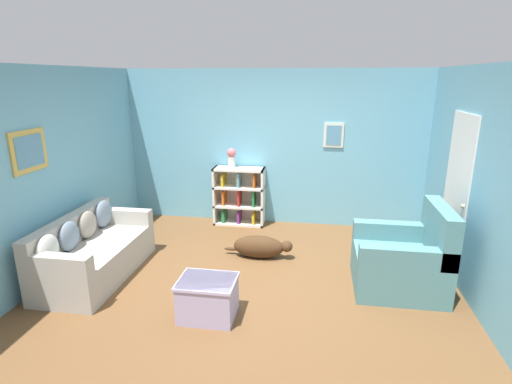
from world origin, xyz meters
TOP-DOWN VIEW (x-y plane):
  - ground_plane at (0.00, 0.00)m, footprint 14.00×14.00m
  - wall_back at (0.00, 2.25)m, footprint 5.60×0.13m
  - wall_left at (-2.55, -0.00)m, footprint 0.13×5.00m
  - wall_right at (2.55, 0.02)m, footprint 0.16×5.00m
  - couch at (-2.02, -0.14)m, footprint 0.81×1.72m
  - bookshelf at (-0.54, 2.03)m, footprint 0.86×0.35m
  - recliner_chair at (1.83, 0.14)m, footprint 1.02×0.97m
  - coffee_table at (-0.32, -0.82)m, footprint 0.60×0.47m
  - dog at (0.01, 0.71)m, footprint 0.98×0.29m
  - vase at (-0.67, 2.00)m, footprint 0.15×0.15m

SIDE VIEW (x-z plane):
  - ground_plane at x=0.00m, z-range 0.00..0.00m
  - dog at x=0.01m, z-range 0.00..0.32m
  - coffee_table at x=-0.32m, z-range 0.01..0.45m
  - couch at x=-2.02m, z-range -0.09..0.72m
  - recliner_chair at x=1.83m, z-range -0.16..0.88m
  - bookshelf at x=-0.54m, z-range -0.01..0.98m
  - vase at x=-0.67m, z-range 1.01..1.34m
  - wall_right at x=2.55m, z-range -0.01..2.59m
  - wall_back at x=0.00m, z-range 0.00..2.60m
  - wall_left at x=-2.55m, z-range 0.00..2.60m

